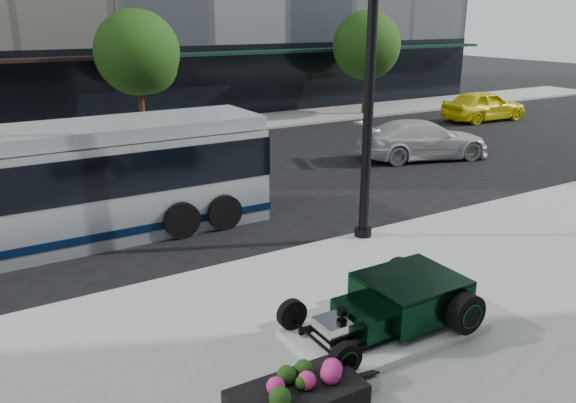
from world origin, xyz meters
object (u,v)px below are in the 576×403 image
hot_rod (401,300)px  white_sedan (423,140)px  yellow_taxi (484,105)px  lamppost (369,91)px  flower_planter (297,397)px  transit_bus (27,190)px

hot_rod → white_sedan: size_ratio=0.61×
yellow_taxi → white_sedan: bearing=121.8°
hot_rod → lamppost: (2.23, 3.91, 3.09)m
lamppost → flower_planter: 7.77m
lamppost → transit_bus: (-7.31, 3.84, -2.30)m
lamppost → white_sedan: bearing=37.4°
hot_rod → flower_planter: size_ratio=1.68×
flower_planter → white_sedan: size_ratio=0.36×
lamppost → flower_planter: bearing=-135.7°
lamppost → hot_rod: bearing=-119.7°
hot_rod → white_sedan: 13.69m
lamppost → flower_planter: size_ratio=4.13×
lamppost → white_sedan: lamppost is taller
hot_rod → yellow_taxi: size_ratio=0.66×
hot_rod → flower_planter: hot_rod is taller
transit_bus → white_sedan: 14.93m
transit_bus → white_sedan: size_ratio=2.29×
transit_bus → hot_rod: bearing=-56.8°
hot_rod → transit_bus: size_ratio=0.27×
hot_rod → lamppost: lamppost is taller
flower_planter → lamppost: bearing=44.3°
hot_rod → white_sedan: bearing=44.8°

